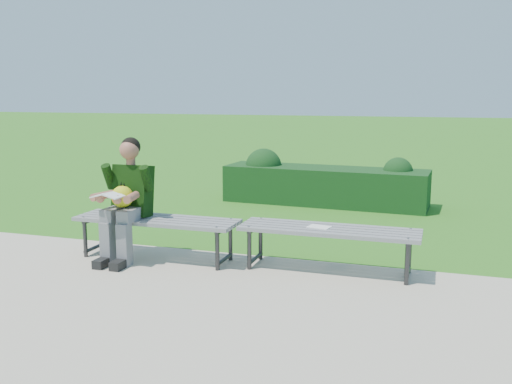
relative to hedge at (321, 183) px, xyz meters
name	(u,v)px	position (x,y,z in m)	size (l,w,h in m)	color
ground	(228,255)	(-0.38, -3.31, -0.35)	(80.00, 80.00, 0.00)	#2A7122
walkway	(154,309)	(-0.38, -5.06, -0.34)	(30.00, 3.50, 0.02)	beige
hedge	(321,183)	(0.00, 0.00, 0.00)	(3.34, 1.01, 0.88)	#154314
bench_left	(157,223)	(-1.04, -3.75, 0.07)	(1.80, 0.50, 0.46)	gray
bench_right	(329,233)	(0.82, -3.62, 0.07)	(1.80, 0.50, 0.46)	gray
seated_boy	(127,196)	(-1.34, -3.85, 0.37)	(0.56, 0.76, 1.31)	gray
paper_sheet	(319,227)	(0.72, -3.62, 0.13)	(0.25, 0.20, 0.01)	white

